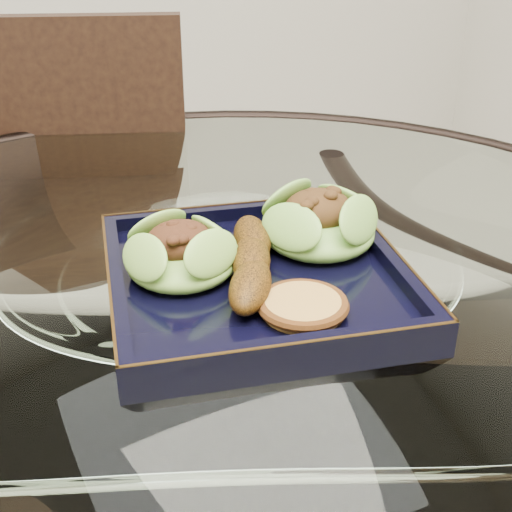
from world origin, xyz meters
name	(u,v)px	position (x,y,z in m)	size (l,w,h in m)	color
dining_table	(232,415)	(0.00, 0.00, 0.60)	(1.13, 1.13, 0.77)	white
dining_chair	(68,302)	(-0.09, 0.43, 0.52)	(0.52, 0.52, 0.93)	#321D10
navy_plate	(256,284)	(0.02, -0.03, 0.77)	(0.27, 0.27, 0.02)	black
lettuce_wrap_left	(181,256)	(-0.05, 0.00, 0.80)	(0.10, 0.10, 0.04)	#59992C
lettuce_wrap_right	(319,226)	(0.10, 0.00, 0.80)	(0.11, 0.11, 0.04)	#538D29
roasted_plantain	(251,261)	(0.01, -0.03, 0.80)	(0.17, 0.04, 0.03)	#5F370A
crumb_patty	(303,307)	(0.02, -0.10, 0.79)	(0.07, 0.07, 0.01)	gold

